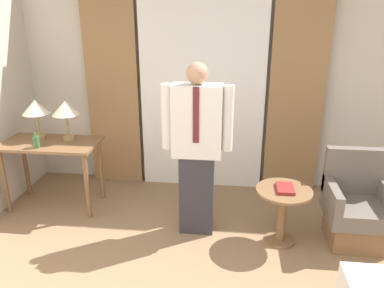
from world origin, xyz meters
TOP-DOWN VIEW (x-y plane):
  - wall_back at (0.00, 2.89)m, footprint 10.00×0.06m
  - curtain_sheer_center at (0.00, 2.76)m, footprint 1.50×0.06m
  - curtain_drape_left at (-1.11, 2.76)m, footprint 0.64×0.06m
  - curtain_drape_right at (1.11, 2.76)m, footprint 0.64×0.06m
  - desk at (-1.62, 2.02)m, footprint 1.06×0.56m
  - table_lamp_left at (-1.79, 2.13)m, footprint 0.30×0.30m
  - table_lamp_right at (-1.45, 2.13)m, footprint 0.30×0.30m
  - bottle_near_edge at (-1.68, 1.85)m, footprint 0.07×0.07m
  - person at (0.04, 1.68)m, footprint 0.68×0.22m
  - armchair at (1.60, 1.68)m, footprint 0.60×0.57m
  - side_table at (0.88, 1.57)m, footprint 0.53×0.53m
  - book at (0.89, 1.57)m, footprint 0.16×0.23m

SIDE VIEW (x-z plane):
  - armchair at x=1.60m, z-range -0.12..0.78m
  - side_table at x=0.88m, z-range 0.10..0.67m
  - book at x=0.89m, z-range 0.57..0.60m
  - desk at x=-1.62m, z-range 0.26..1.04m
  - bottle_near_edge at x=-1.68m, z-range 0.77..0.93m
  - person at x=0.04m, z-range 0.07..1.80m
  - table_lamp_left at x=-1.79m, z-range 0.91..1.35m
  - table_lamp_right at x=-1.45m, z-range 0.91..1.35m
  - curtain_sheer_center at x=0.00m, z-range 0.00..2.58m
  - curtain_drape_left at x=-1.11m, z-range 0.00..2.58m
  - curtain_drape_right at x=1.11m, z-range 0.00..2.58m
  - wall_back at x=0.00m, z-range 0.00..2.70m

